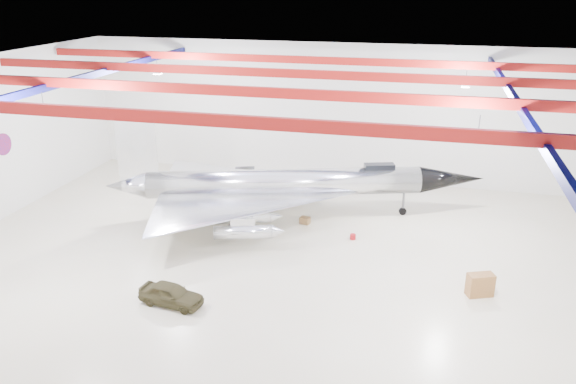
# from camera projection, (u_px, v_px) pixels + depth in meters

# --- Properties ---
(floor) EXTENTS (40.00, 40.00, 0.00)m
(floor) POSITION_uv_depth(u_px,v_px,m) (278.00, 256.00, 33.60)
(floor) COLOR beige
(floor) RESTS_ON ground
(wall_back) EXTENTS (40.00, 0.00, 40.00)m
(wall_back) POSITION_uv_depth(u_px,v_px,m) (326.00, 112.00, 45.25)
(wall_back) COLOR silver
(wall_back) RESTS_ON floor
(ceiling) EXTENTS (40.00, 40.00, 0.00)m
(ceiling) POSITION_uv_depth(u_px,v_px,m) (277.00, 71.00, 29.71)
(ceiling) COLOR #0A0F38
(ceiling) RESTS_ON wall_back
(ceiling_structure) EXTENTS (39.50, 29.50, 1.08)m
(ceiling_structure) POSITION_uv_depth(u_px,v_px,m) (277.00, 83.00, 29.95)
(ceiling_structure) COLOR maroon
(ceiling_structure) RESTS_ON ceiling
(wall_roundel) EXTENTS (0.10, 1.50, 1.50)m
(wall_roundel) POSITION_uv_depth(u_px,v_px,m) (3.00, 144.00, 38.22)
(wall_roundel) COLOR #B21414
(wall_roundel) RESTS_ON wall_left
(jet_aircraft) EXTENTS (25.24, 18.58, 7.07)m
(jet_aircraft) POSITION_uv_depth(u_px,v_px,m) (284.00, 186.00, 38.25)
(jet_aircraft) COLOR silver
(jet_aircraft) RESTS_ON floor
(jeep) EXTENTS (3.52, 1.77, 1.15)m
(jeep) POSITION_uv_depth(u_px,v_px,m) (171.00, 294.00, 28.43)
(jeep) COLOR #3C361E
(jeep) RESTS_ON floor
(desk) EXTENTS (1.50, 1.14, 1.23)m
(desk) POSITION_uv_depth(u_px,v_px,m) (480.00, 285.00, 29.22)
(desk) COLOR brown
(desk) RESTS_ON floor
(crate_ply) EXTENTS (0.56, 0.49, 0.34)m
(crate_ply) POSITION_uv_depth(u_px,v_px,m) (210.00, 214.00, 39.17)
(crate_ply) COLOR olive
(crate_ply) RESTS_ON floor
(engine_drum) EXTENTS (0.56, 0.56, 0.43)m
(engine_drum) POSITION_uv_depth(u_px,v_px,m) (269.00, 234.00, 36.02)
(engine_drum) COLOR #59595B
(engine_drum) RESTS_ON floor
(parts_bin) EXTENTS (0.74, 0.64, 0.45)m
(parts_bin) POSITION_uv_depth(u_px,v_px,m) (305.00, 220.00, 38.03)
(parts_bin) COLOR olive
(parts_bin) RESTS_ON floor
(crate_small) EXTENTS (0.48, 0.42, 0.29)m
(crate_small) POSITION_uv_depth(u_px,v_px,m) (239.00, 202.00, 41.36)
(crate_small) COLOR #59595B
(crate_small) RESTS_ON floor
(tool_chest) EXTENTS (0.49, 0.49, 0.34)m
(tool_chest) POSITION_uv_depth(u_px,v_px,m) (353.00, 237.00, 35.74)
(tool_chest) COLOR #A61016
(tool_chest) RESTS_ON floor
(oil_barrel) EXTENTS (0.70, 0.63, 0.41)m
(oil_barrel) POSITION_uv_depth(u_px,v_px,m) (271.00, 208.00, 40.21)
(oil_barrel) COLOR olive
(oil_barrel) RESTS_ON floor
(spares_box) EXTENTS (0.44, 0.44, 0.31)m
(spares_box) POSITION_uv_depth(u_px,v_px,m) (314.00, 198.00, 42.21)
(spares_box) COLOR #59595B
(spares_box) RESTS_ON floor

